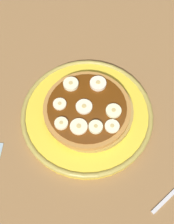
% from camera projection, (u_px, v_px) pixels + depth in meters
% --- Properties ---
extents(ground_plane, '(1.40, 1.40, 0.03)m').
position_uv_depth(ground_plane, '(87.00, 120.00, 0.63)').
color(ground_plane, olive).
extents(plate, '(0.27, 0.27, 0.02)m').
position_uv_depth(plate, '(87.00, 114.00, 0.61)').
color(plate, yellow).
rests_on(plate, ground_plane).
extents(pancake_stack, '(0.18, 0.18, 0.03)m').
position_uv_depth(pancake_stack, '(88.00, 109.00, 0.60)').
color(pancake_stack, '#AC8B41').
rests_on(pancake_stack, plate).
extents(banana_slice_0, '(0.03, 0.03, 0.01)m').
position_uv_depth(banana_slice_0, '(84.00, 108.00, 0.58)').
color(banana_slice_0, '#EFE7C5').
rests_on(banana_slice_0, pancake_stack).
extents(banana_slice_1, '(0.03, 0.03, 0.01)m').
position_uv_depth(banana_slice_1, '(60.00, 104.00, 0.58)').
color(banana_slice_1, '#F5E6BB').
rests_on(banana_slice_1, pancake_stack).
extents(banana_slice_2, '(0.03, 0.03, 0.01)m').
position_uv_depth(banana_slice_2, '(114.00, 111.00, 0.58)').
color(banana_slice_2, '#F5F0B9').
rests_on(banana_slice_2, pancake_stack).
extents(banana_slice_3, '(0.03, 0.03, 0.01)m').
position_uv_depth(banana_slice_3, '(71.00, 84.00, 0.61)').
color(banana_slice_3, '#EFEABD').
rests_on(banana_slice_3, pancake_stack).
extents(banana_slice_4, '(0.03, 0.03, 0.01)m').
position_uv_depth(banana_slice_4, '(79.00, 127.00, 0.56)').
color(banana_slice_4, '#FEE8BB').
rests_on(banana_slice_4, pancake_stack).
extents(banana_slice_5, '(0.03, 0.03, 0.01)m').
position_uv_depth(banana_slice_5, '(96.00, 127.00, 0.56)').
color(banana_slice_5, '#F0F1BE').
rests_on(banana_slice_5, pancake_stack).
extents(banana_slice_6, '(0.03, 0.03, 0.01)m').
position_uv_depth(banana_slice_6, '(98.00, 84.00, 0.61)').
color(banana_slice_6, '#F0E3C6').
rests_on(banana_slice_6, pancake_stack).
extents(banana_slice_7, '(0.03, 0.03, 0.01)m').
position_uv_depth(banana_slice_7, '(61.00, 124.00, 0.56)').
color(banana_slice_7, '#FBE8B7').
rests_on(banana_slice_7, pancake_stack).
extents(banana_slice_8, '(0.03, 0.03, 0.01)m').
position_uv_depth(banana_slice_8, '(112.00, 126.00, 0.56)').
color(banana_slice_8, '#F5EDC4').
rests_on(banana_slice_8, pancake_stack).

